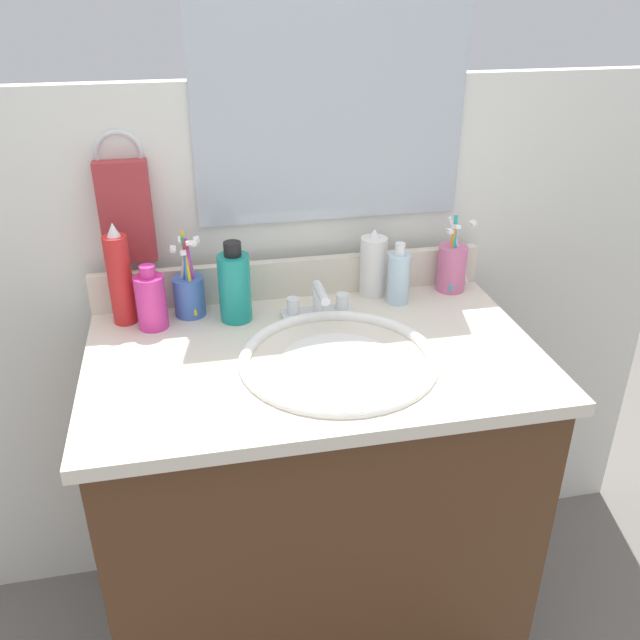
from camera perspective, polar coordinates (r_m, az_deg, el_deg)
ground_plane at (r=1.90m, az=-0.38°, el=-24.60°), size 6.00×6.00×0.00m
vanity_cabinet at (r=1.61m, az=-0.42°, el=-15.87°), size 0.87×0.52×0.79m
countertop at (r=1.36m, az=-0.48°, el=-3.17°), size 0.90×0.56×0.03m
backsplash at (r=1.57m, az=-2.41°, el=3.58°), size 0.90×0.02×0.09m
back_wall at (r=1.72m, az=-2.62°, el=-2.19°), size 2.00×0.04×1.30m
mirror_panel at (r=1.51m, az=0.96°, el=18.73°), size 0.60×0.01×0.56m
towel_ring at (r=1.50m, az=-16.65°, el=13.29°), size 0.10×0.01×0.10m
hand_towel at (r=1.51m, az=-16.08°, el=8.74°), size 0.11×0.04×0.22m
sink_basin at (r=1.34m, az=1.55°, el=-4.60°), size 0.39×0.39×0.11m
faucet at (r=1.47m, az=-0.14°, el=1.24°), size 0.16×0.10×0.08m
bottle_gel_clear at (r=1.54m, az=6.64°, el=3.59°), size 0.05×0.05×0.14m
bottle_lotion_white at (r=1.57m, az=4.52°, el=4.61°), size 0.06×0.06×0.16m
bottle_mouthwash_teal at (r=1.45m, az=-7.22°, el=2.88°), size 0.07×0.07×0.18m
bottle_spray_red at (r=1.48m, az=-16.53°, el=3.41°), size 0.05×0.05×0.23m
bottle_soap_pink at (r=1.46m, az=-14.09°, el=1.60°), size 0.06×0.06×0.14m
cup_pink at (r=1.62m, az=11.08°, el=4.43°), size 0.08×0.08×0.18m
cup_blue_plastic at (r=1.50m, az=-11.00°, el=2.31°), size 0.07×0.09×0.19m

